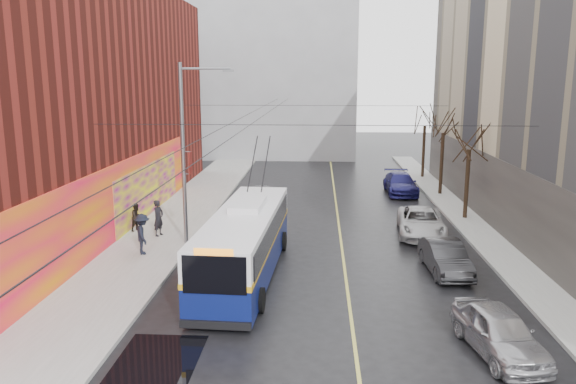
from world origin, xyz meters
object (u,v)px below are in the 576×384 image
(parked_car_b, at_px, (445,257))
(parked_car_d, at_px, (400,184))
(pedestrian_a, at_px, (158,218))
(pedestrian_c, at_px, (143,234))
(tree_mid, at_px, (444,122))
(streetlight_pole, at_px, (186,150))
(pedestrian_b, at_px, (137,217))
(parked_car_c, at_px, (421,222))
(trolleybus, at_px, (245,242))
(following_car, at_px, (261,197))
(parked_car_a, at_px, (499,332))
(tree_near, at_px, (470,136))
(tree_far, at_px, (425,116))

(parked_car_b, bearing_deg, parked_car_d, 85.08)
(pedestrian_a, height_order, pedestrian_c, pedestrian_c)
(parked_car_d, xyz_separation_m, pedestrian_a, (-14.27, -12.32, 0.35))
(pedestrian_c, bearing_deg, tree_mid, -72.53)
(streetlight_pole, height_order, pedestrian_c, streetlight_pole)
(tree_mid, bearing_deg, pedestrian_b, -149.23)
(pedestrian_b, xyz_separation_m, pedestrian_c, (1.55, -3.95, 0.20))
(parked_car_b, bearing_deg, pedestrian_a, 158.47)
(streetlight_pole, xyz_separation_m, parked_car_c, (11.94, 2.53, -4.13))
(streetlight_pole, height_order, parked_car_c, streetlight_pole)
(trolleybus, bearing_deg, following_car, 95.64)
(streetlight_pole, bearing_deg, trolleybus, -51.33)
(parked_car_d, relative_size, following_car, 1.23)
(streetlight_pole, xyz_separation_m, pedestrian_c, (-1.75, -1.93, -3.74))
(parked_car_a, distance_m, parked_car_d, 24.12)
(streetlight_pole, relative_size, pedestrian_a, 4.75)
(tree_near, xyz_separation_m, parked_car_a, (-3.16, -16.62, -4.26))
(tree_far, bearing_deg, parked_car_a, -95.89)
(parked_car_d, bearing_deg, following_car, -153.16)
(parked_car_a, relative_size, pedestrian_a, 2.21)
(parked_car_a, bearing_deg, parked_car_b, 80.42)
(trolleybus, relative_size, parked_car_d, 2.24)
(trolleybus, height_order, following_car, trolleybus)
(streetlight_pole, relative_size, parked_car_c, 1.75)
(tree_far, xyz_separation_m, parked_car_a, (-3.16, -30.62, -4.43))
(parked_car_a, bearing_deg, tree_near, 69.32)
(parked_car_d, height_order, pedestrian_b, pedestrian_b)
(tree_far, distance_m, parked_car_c, 18.30)
(tree_mid, bearing_deg, streetlight_pole, -139.35)
(tree_far, relative_size, trolleybus, 0.57)
(parked_car_b, bearing_deg, streetlight_pole, 160.93)
(parked_car_c, relative_size, pedestrian_c, 2.68)
(trolleybus, bearing_deg, pedestrian_a, 136.99)
(streetlight_pole, xyz_separation_m, pedestrian_a, (-1.88, 1.18, -3.75))
(tree_near, relative_size, tree_mid, 0.96)
(parked_car_c, height_order, parked_car_d, parked_car_d)
(parked_car_c, height_order, pedestrian_c, pedestrian_c)
(tree_mid, xyz_separation_m, pedestrian_c, (-16.89, -14.93, -4.15))
(tree_mid, distance_m, parked_car_a, 24.26)
(pedestrian_a, xyz_separation_m, pedestrian_b, (-1.42, 0.84, -0.18))
(streetlight_pole, xyz_separation_m, tree_far, (15.14, 20.00, 0.30))
(trolleybus, relative_size, pedestrian_b, 7.53)
(parked_car_d, bearing_deg, pedestrian_b, -144.45)
(parked_car_a, xyz_separation_m, parked_car_d, (0.41, 24.11, 0.03))
(tree_near, height_order, parked_car_d, tree_near)
(parked_car_c, relative_size, following_car, 1.23)
(pedestrian_b, bearing_deg, following_car, -12.00)
(parked_car_a, xyz_separation_m, parked_car_c, (-0.04, 13.15, 0.00))
(tree_mid, xyz_separation_m, trolleybus, (-11.77, -17.21, -3.76))
(tree_far, xyz_separation_m, pedestrian_a, (-17.02, -18.82, -4.05))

